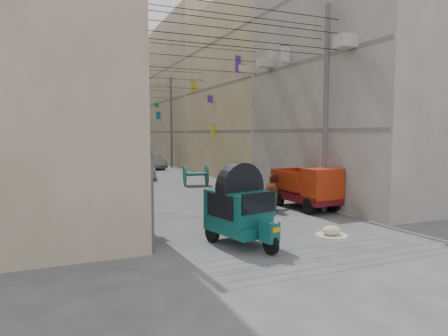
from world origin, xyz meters
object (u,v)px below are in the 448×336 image
auto_rickshaw (240,208)px  distant_car_white (145,169)px  distant_car_green (114,154)px  tonga_cart (240,189)px  feed_sack (332,231)px  mini_truck (311,190)px  second_cart (196,175)px  horse (275,192)px  distant_car_grey (153,161)px

auto_rickshaw → distant_car_white: 17.26m
distant_car_white → distant_car_green: size_ratio=0.81×
tonga_cart → distant_car_green: size_ratio=0.66×
tonga_cart → feed_sack: tonga_cart is taller
tonga_cart → mini_truck: size_ratio=0.93×
tonga_cart → distant_car_green: distant_car_green is taller
second_cart → feed_sack: 12.57m
tonga_cart → feed_sack: 5.96m
tonga_cart → mini_truck: (1.99, -2.38, 0.19)m
second_cart → tonga_cart: bearing=-82.5°
horse → distant_car_green: bearing=-70.3°
distant_car_grey → auto_rickshaw: bearing=-102.5°
mini_truck → feed_sack: (-1.76, -3.56, -0.69)m
mini_truck → feed_sack: size_ratio=5.31×
mini_truck → feed_sack: bearing=-118.7°
distant_car_white → distant_car_green: (0.79, 20.46, 0.03)m
mini_truck → distant_car_green: bearing=92.4°
horse → distant_car_white: bearing=-62.7°
second_cart → auto_rickshaw: bearing=-94.0°
horse → distant_car_grey: 20.36m
distant_car_white → auto_rickshaw: bearing=98.6°
feed_sack → horse: (0.51, 4.21, 0.56)m
horse → distant_car_grey: horse is taller
auto_rickshaw → second_cart: (2.97, 12.29, -0.38)m
mini_truck → distant_car_grey: (-1.47, 21.02, -0.20)m
tonga_cart → second_cart: tonga_cart is taller
feed_sack → second_cart: bearing=89.9°
tonga_cart → distant_car_white: (-1.69, 11.55, -0.03)m
feed_sack → auto_rickshaw: bearing=174.7°
horse → feed_sack: bearing=100.1°
auto_rickshaw → tonga_cart: bearing=51.8°
second_cart → distant_car_grey: distant_car_grey is taller
tonga_cart → horse: size_ratio=1.75×
feed_sack → distant_car_grey: bearing=89.3°
distant_car_grey → distant_car_green: distant_car_green is taller
tonga_cart → distant_car_white: bearing=118.1°
feed_sack → distant_car_grey: 24.58m
feed_sack → tonga_cart: bearing=92.1°
mini_truck → distant_car_white: size_ratio=0.87×
second_cart → distant_car_white: bearing=121.0°
second_cart → distant_car_green: bearing=102.2°
mini_truck → distant_car_white: bearing=102.4°
auto_rickshaw → mini_truck: (4.71, 3.29, -0.19)m
horse → tonga_cart: bearing=-50.0°
tonga_cart → distant_car_grey: 18.65m
auto_rickshaw → second_cart: size_ratio=1.64×
second_cart → distant_car_grey: size_ratio=0.41×
second_cart → feed_sack: (-0.02, -12.56, -0.50)m
mini_truck → horse: mini_truck is taller
tonga_cart → feed_sack: size_ratio=4.95×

